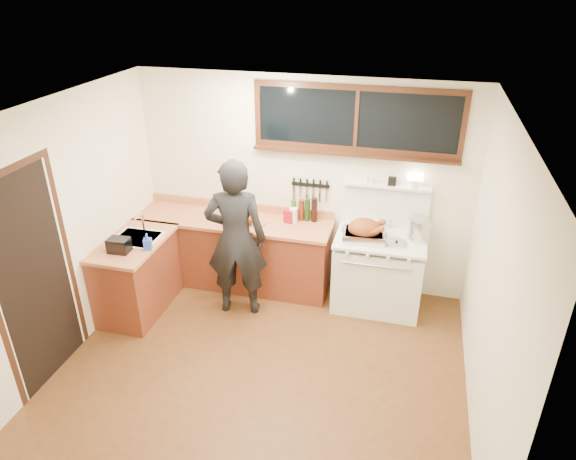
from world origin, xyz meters
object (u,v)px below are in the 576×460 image
(vintage_stove, at_px, (378,270))
(roast_turkey, at_px, (365,231))
(man, at_px, (236,239))
(cutting_board, at_px, (245,221))

(vintage_stove, bearing_deg, roast_turkey, -151.50)
(vintage_stove, xyz_separation_m, man, (-1.56, -0.51, 0.47))
(man, bearing_deg, cutting_board, 95.43)
(man, height_order, cutting_board, man)
(vintage_stove, xyz_separation_m, cutting_board, (-1.60, -0.09, 0.49))
(vintage_stove, bearing_deg, man, -161.82)
(roast_turkey, bearing_deg, cutting_board, 179.45)
(vintage_stove, distance_m, man, 1.71)
(cutting_board, relative_size, roast_turkey, 0.99)
(cutting_board, bearing_deg, roast_turkey, -0.55)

